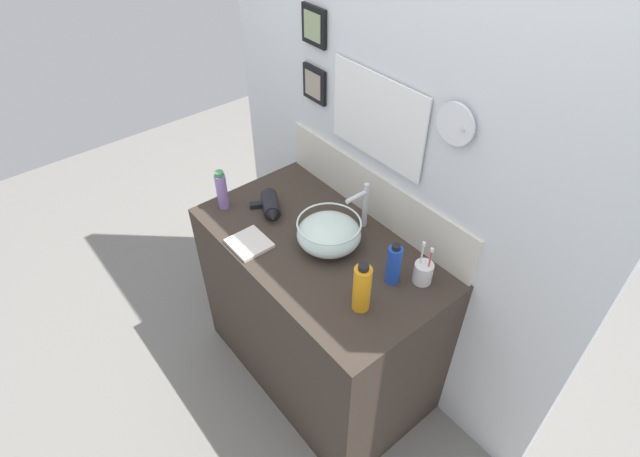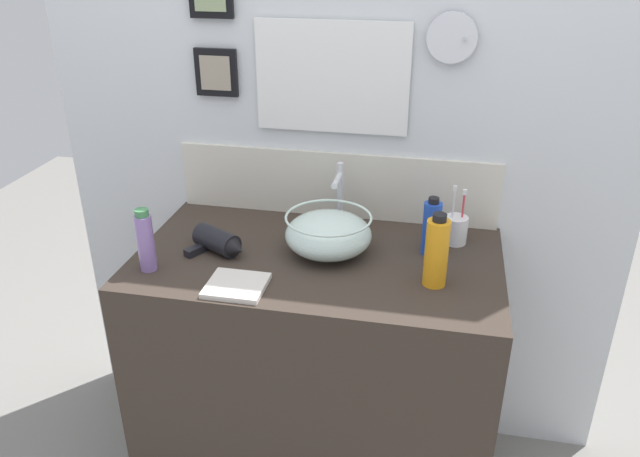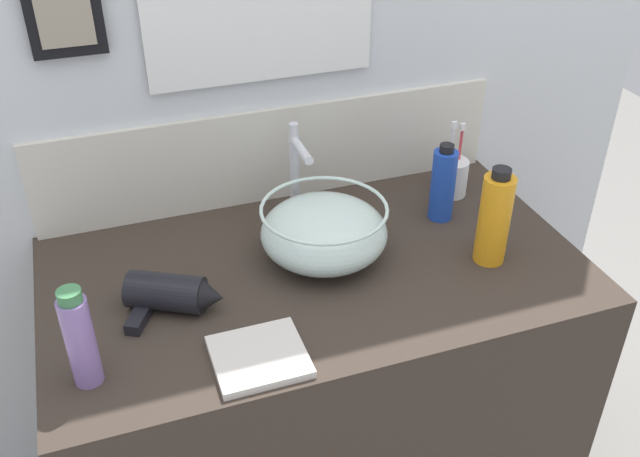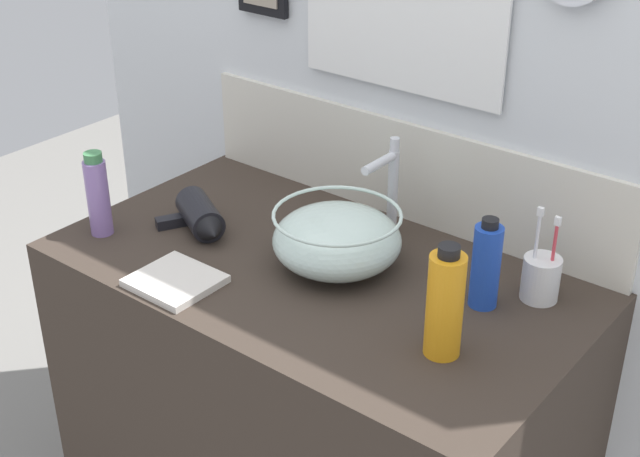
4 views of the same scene
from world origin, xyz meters
name	(u,v)px [view 3 (image 3 of 4)]	position (x,y,z in m)	size (l,w,h in m)	color
vanity_counter	(317,415)	(0.00, 0.00, 0.46)	(1.15, 0.65, 0.92)	#382D26
back_panel	(266,84)	(0.00, 0.35, 1.20)	(2.04, 0.09, 2.40)	silver
glass_bowl_sink	(324,231)	(0.03, 0.03, 0.99)	(0.27, 0.27, 0.13)	silver
faucet	(296,165)	(0.03, 0.22, 1.05)	(0.02, 0.12, 0.23)	silver
hair_drier	(172,294)	(-0.31, -0.03, 0.95)	(0.21, 0.15, 0.08)	black
toothbrush_cup	(452,176)	(0.42, 0.19, 0.97)	(0.08, 0.08, 0.20)	white
lotion_bottle	(494,218)	(0.37, -0.09, 1.02)	(0.07, 0.07, 0.22)	orange
soap_dispenser	(443,184)	(0.35, 0.10, 1.01)	(0.06, 0.06, 0.19)	blue
spray_bottle	(80,339)	(-0.49, -0.18, 1.01)	(0.05, 0.05, 0.20)	#8C6BB2
hand_towel	(259,357)	(-0.19, -0.23, 0.93)	(0.17, 0.16, 0.02)	silver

